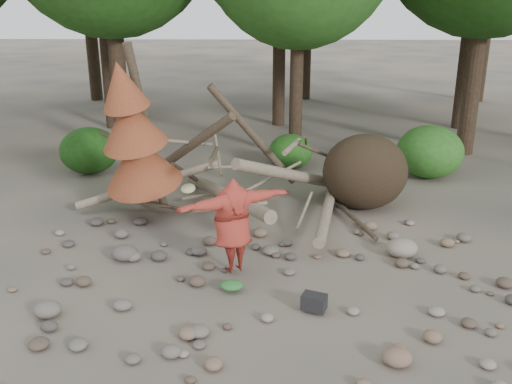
{
  "coord_description": "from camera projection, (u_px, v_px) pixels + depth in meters",
  "views": [
    {
      "loc": [
        0.1,
        -9.84,
        5.4
      ],
      "look_at": [
        -0.16,
        1.5,
        1.4
      ],
      "focal_mm": 40.0,
      "sensor_mm": 36.0,
      "label": 1
    }
  ],
  "objects": [
    {
      "name": "dead_conifer",
      "position": [
        134.0,
        137.0,
        13.62
      ],
      "size": [
        2.06,
        2.16,
        4.35
      ],
      "color": "#4C3F30",
      "rests_on": "ground"
    },
    {
      "name": "ground",
      "position": [
        263.0,
        286.0,
        11.08
      ],
      "size": [
        120.0,
        120.0,
        0.0
      ],
      "primitive_type": "plane",
      "color": "#514C44",
      "rests_on": "ground"
    },
    {
      "name": "boulder_mid_left",
      "position": [
        125.0,
        253.0,
        12.08
      ],
      "size": [
        0.56,
        0.5,
        0.33
      ],
      "primitive_type": "ellipsoid",
      "color": "#5A534C",
      "rests_on": "ground"
    },
    {
      "name": "frisbee_thrower",
      "position": [
        233.0,
        225.0,
        11.21
      ],
      "size": [
        2.43,
        1.7,
        1.96
      ],
      "color": "maroon",
      "rests_on": "ground"
    },
    {
      "name": "boulder_front_left",
      "position": [
        47.0,
        309.0,
        9.98
      ],
      "size": [
        0.48,
        0.43,
        0.29
      ],
      "primitive_type": "ellipsoid",
      "color": "#6A6158",
      "rests_on": "ground"
    },
    {
      "name": "backpack",
      "position": [
        314.0,
        305.0,
        10.12
      ],
      "size": [
        0.5,
        0.42,
        0.28
      ],
      "primitive_type": "cube",
      "rotation": [
        0.0,
        0.0,
        -0.38
      ],
      "color": "black",
      "rests_on": "ground"
    },
    {
      "name": "boulder_front_right",
      "position": [
        397.0,
        357.0,
        8.68
      ],
      "size": [
        0.46,
        0.41,
        0.28
      ],
      "primitive_type": "ellipsoid",
      "color": "#7F614F",
      "rests_on": "ground"
    },
    {
      "name": "cloth_orange",
      "position": [
        317.0,
        298.0,
        10.53
      ],
      "size": [
        0.27,
        0.22,
        0.1
      ],
      "primitive_type": "ellipsoid",
      "color": "#B1461E",
      "rests_on": "ground"
    },
    {
      "name": "bush_right",
      "position": [
        430.0,
        152.0,
        17.3
      ],
      "size": [
        2.0,
        2.0,
        1.6
      ],
      "primitive_type": "ellipsoid",
      "color": "#317023",
      "rests_on": "ground"
    },
    {
      "name": "deadfall_pile",
      "position": [
        343.0,
        174.0,
        14.71
      ],
      "size": [
        8.55,
        5.24,
        3.3
      ],
      "color": "#332619",
      "rests_on": "ground"
    },
    {
      "name": "bush_mid",
      "position": [
        291.0,
        152.0,
        18.23
      ],
      "size": [
        1.4,
        1.4,
        1.12
      ],
      "primitive_type": "ellipsoid",
      "color": "#275F1B",
      "rests_on": "ground"
    },
    {
      "name": "bush_left",
      "position": [
        89.0,
        150.0,
        17.74
      ],
      "size": [
        1.8,
        1.8,
        1.44
      ],
      "primitive_type": "ellipsoid",
      "color": "#1D4B14",
      "rests_on": "ground"
    },
    {
      "name": "cloth_green",
      "position": [
        232.0,
        288.0,
        10.83
      ],
      "size": [
        0.45,
        0.37,
        0.17
      ],
      "primitive_type": "ellipsoid",
      "color": "#2C6E31",
      "rests_on": "ground"
    },
    {
      "name": "boulder_mid_right",
      "position": [
        402.0,
        248.0,
        12.23
      ],
      "size": [
        0.67,
        0.6,
        0.4
      ],
      "primitive_type": "ellipsoid",
      "color": "gray",
      "rests_on": "ground"
    }
  ]
}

